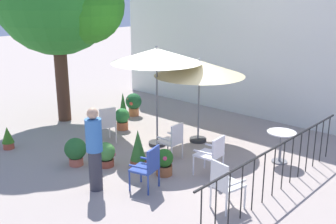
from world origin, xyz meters
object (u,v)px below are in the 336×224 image
object	(u,v)px
patio_chair_0	(148,166)
potted_plant_5	(164,162)
cafe_table_0	(281,141)
patio_chair_2	(106,123)
potted_plant_6	(122,118)
potted_plant_4	(138,150)
potted_plant_2	(133,103)
patio_umbrella_0	(199,69)
patio_chair_3	(212,153)
patio_chair_1	(173,139)
potted_plant_1	(76,151)
standing_person	(94,148)
potted_plant_3	(106,154)
patio_chair_4	(225,182)
patio_umbrella_1	(157,56)
potted_plant_0	(8,137)
potted_plant_7	(123,106)

from	to	relation	value
patio_chair_0	potted_plant_5	xyz separation A→B (m)	(-0.23, 0.71, -0.20)
cafe_table_0	patio_chair_0	xyz separation A→B (m)	(-1.28, -3.00, -0.00)
patio_chair_2	potted_plant_6	size ratio (longest dim) A/B	1.57
patio_chair_2	potted_plant_6	distance (m)	1.18
potted_plant_4	potted_plant_2	bearing A→B (deg)	138.61
patio_umbrella_0	patio_chair_3	distance (m)	2.53
patio_chair_1	potted_plant_2	size ratio (longest dim) A/B	1.23
potted_plant_1	potted_plant_4	size ratio (longest dim) A/B	0.71
potted_plant_4	patio_chair_2	bearing A→B (deg)	162.63
cafe_table_0	standing_person	distance (m)	4.24
potted_plant_3	standing_person	xyz separation A→B (m)	(0.74, -0.85, 0.58)
patio_chair_2	patio_chair_3	bearing A→B (deg)	4.95
patio_chair_2	patio_chair_4	bearing A→B (deg)	-9.94
patio_umbrella_1	potted_plant_0	distance (m)	4.24
patio_chair_1	potted_plant_2	distance (m)	3.77
patio_umbrella_0	patio_chair_2	size ratio (longest dim) A/B	2.36
patio_chair_0	patio_chair_2	bearing A→B (deg)	157.32
potted_plant_3	potted_plant_1	bearing A→B (deg)	-142.28
potted_plant_0	potted_plant_1	distance (m)	2.17
potted_plant_1	potted_plant_7	size ratio (longest dim) A/B	0.74
patio_umbrella_0	patio_chair_4	world-z (taller)	patio_umbrella_0
patio_umbrella_1	patio_chair_3	bearing A→B (deg)	-13.89
cafe_table_0	potted_plant_7	bearing A→B (deg)	-176.97
patio_umbrella_1	patio_chair_3	size ratio (longest dim) A/B	2.90
patio_chair_4	patio_chair_3	bearing A→B (deg)	135.36
potted_plant_1	potted_plant_4	xyz separation A→B (m)	(1.20, 0.81, 0.09)
potted_plant_4	potted_plant_6	size ratio (longest dim) A/B	1.46
patio_umbrella_1	potted_plant_5	distance (m)	2.68
potted_plant_2	potted_plant_3	distance (m)	3.96
patio_chair_4	potted_plant_3	bearing A→B (deg)	-176.13
potted_plant_0	patio_chair_0	bearing A→B (deg)	11.08
potted_plant_4	potted_plant_7	world-z (taller)	potted_plant_4
patio_chair_2	potted_plant_0	distance (m)	2.46
patio_umbrella_1	potted_plant_1	distance (m)	2.94
cafe_table_0	potted_plant_6	distance (m)	4.55
potted_plant_5	potted_plant_7	xyz separation A→B (m)	(-3.60, 2.02, 0.14)
potted_plant_1	patio_chair_3	bearing A→B (deg)	32.36
patio_umbrella_0	potted_plant_4	xyz separation A→B (m)	(0.12, -2.27, -1.49)
patio_chair_4	standing_person	size ratio (longest dim) A/B	0.56
potted_plant_2	potted_plant_6	size ratio (longest dim) A/B	1.17
potted_plant_2	potted_plant_3	xyz separation A→B (m)	(2.45, -3.12, -0.12)
patio_umbrella_0	potted_plant_6	size ratio (longest dim) A/B	3.71
patio_chair_0	patio_chair_3	distance (m)	1.48
potted_plant_0	patio_chair_4	bearing A→B (deg)	11.65
patio_chair_1	patio_chair_4	distance (m)	2.47
potted_plant_1	patio_umbrella_1	bearing A→B (deg)	77.73
patio_umbrella_0	potted_plant_3	distance (m)	3.17
potted_plant_3	potted_plant_6	xyz separation A→B (m)	(-1.67, 1.97, 0.05)
patio_chair_2	patio_chair_3	distance (m)	3.19
patio_umbrella_1	potted_plant_4	xyz separation A→B (m)	(0.73, -1.36, -1.84)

